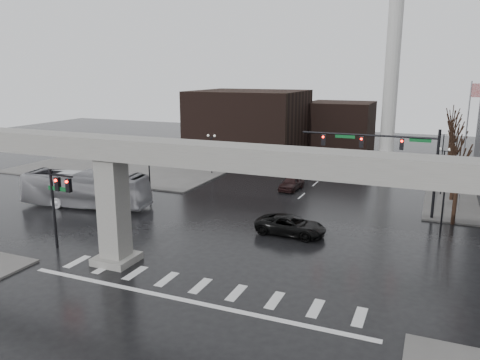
{
  "coord_description": "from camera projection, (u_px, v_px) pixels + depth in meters",
  "views": [
    {
      "loc": [
        12.5,
        -24.43,
        12.84
      ],
      "look_at": [
        -1.39,
        8.54,
        4.5
      ],
      "focal_mm": 35.0,
      "sensor_mm": 36.0,
      "label": 1
    }
  ],
  "objects": [
    {
      "name": "ground",
      "position": [
        208.0,
        279.0,
        29.57
      ],
      "size": [
        160.0,
        160.0,
        0.0
      ],
      "primitive_type": "plane",
      "color": "black",
      "rests_on": "ground"
    },
    {
      "name": "sidewalk_nw",
      "position": [
        162.0,
        157.0,
        71.69
      ],
      "size": [
        28.0,
        36.0,
        0.15
      ],
      "primitive_type": "cube",
      "color": "slate",
      "rests_on": "ground"
    },
    {
      "name": "elevated_guideway",
      "position": [
        225.0,
        175.0,
        27.53
      ],
      "size": [
        48.0,
        2.6,
        8.7
      ],
      "color": "gray",
      "rests_on": "ground"
    },
    {
      "name": "building_far_left",
      "position": [
        249.0,
        124.0,
        71.42
      ],
      "size": [
        16.0,
        14.0,
        10.0
      ],
      "primitive_type": "cube",
      "color": "black",
      "rests_on": "ground"
    },
    {
      "name": "building_far_mid",
      "position": [
        340.0,
        127.0,
        76.08
      ],
      "size": [
        10.0,
        10.0,
        8.0
      ],
      "primitive_type": "cube",
      "color": "black",
      "rests_on": "ground"
    },
    {
      "name": "smokestack",
      "position": [
        392.0,
        67.0,
        65.55
      ],
      "size": [
        3.6,
        3.6,
        30.0
      ],
      "color": "beige",
      "rests_on": "ground"
    },
    {
      "name": "signal_mast_arm",
      "position": [
        392.0,
        152.0,
        41.71
      ],
      "size": [
        12.12,
        0.43,
        8.0
      ],
      "color": "black",
      "rests_on": "ground"
    },
    {
      "name": "signal_left_pole",
      "position": [
        58.0,
        196.0,
        33.72
      ],
      "size": [
        2.3,
        0.3,
        6.0
      ],
      "color": "black",
      "rests_on": "ground"
    },
    {
      "name": "flagpole_assembly",
      "position": [
        470.0,
        132.0,
        41.82
      ],
      "size": [
        2.06,
        0.12,
        12.0
      ],
      "color": "silver",
      "rests_on": "ground"
    },
    {
      "name": "lamp_right_0",
      "position": [
        444.0,
        195.0,
        36.24
      ],
      "size": [
        1.22,
        0.32,
        5.11
      ],
      "color": "black",
      "rests_on": "ground"
    },
    {
      "name": "lamp_right_1",
      "position": [
        443.0,
        163.0,
        48.8
      ],
      "size": [
        1.22,
        0.32,
        5.11
      ],
      "color": "black",
      "rests_on": "ground"
    },
    {
      "name": "lamp_right_2",
      "position": [
        443.0,
        144.0,
        61.36
      ],
      "size": [
        1.22,
        0.32,
        5.11
      ],
      "color": "black",
      "rests_on": "ground"
    },
    {
      "name": "lamp_left_0",
      "position": [
        149.0,
        168.0,
        46.45
      ],
      "size": [
        1.22,
        0.32,
        5.11
      ],
      "color": "black",
      "rests_on": "ground"
    },
    {
      "name": "lamp_left_1",
      "position": [
        211.0,
        147.0,
        59.01
      ],
      "size": [
        1.22,
        0.32,
        5.11
      ],
      "color": "black",
      "rests_on": "ground"
    },
    {
      "name": "lamp_left_2",
      "position": [
        252.0,
        134.0,
        71.58
      ],
      "size": [
        1.22,
        0.32,
        5.11
      ],
      "color": "black",
      "rests_on": "ground"
    },
    {
      "name": "tree_right_0",
      "position": [
        456.0,
        193.0,
        39.61
      ],
      "size": [
        1.09,
        1.58,
        7.5
      ],
      "color": "black",
      "rests_on": "ground"
    },
    {
      "name": "tree_right_1",
      "position": [
        454.0,
        174.0,
        46.77
      ],
      "size": [
        1.09,
        1.61,
        7.67
      ],
      "color": "black",
      "rests_on": "ground"
    },
    {
      "name": "tree_right_2",
      "position": [
        453.0,
        159.0,
        53.94
      ],
      "size": [
        1.1,
        1.63,
        7.85
      ],
      "color": "black",
      "rests_on": "ground"
    },
    {
      "name": "tree_right_3",
      "position": [
        451.0,
        149.0,
        61.1
      ],
      "size": [
        1.11,
        1.66,
        8.02
      ],
      "color": "black",
      "rests_on": "ground"
    },
    {
      "name": "tree_right_4",
      "position": [
        450.0,
        140.0,
        68.27
      ],
      "size": [
        1.12,
        1.69,
        8.19
      ],
      "color": "black",
      "rests_on": "ground"
    },
    {
      "name": "pickup_truck",
      "position": [
        291.0,
        225.0,
        37.45
      ],
      "size": [
        5.78,
        2.91,
        1.57
      ],
      "primitive_type": "imported",
      "rotation": [
        0.0,
        0.0,
        1.52
      ],
      "color": "black",
      "rests_on": "ground"
    },
    {
      "name": "city_bus",
      "position": [
        86.0,
        189.0,
        45.06
      ],
      "size": [
        12.91,
        4.92,
        3.51
      ],
      "primitive_type": "imported",
      "rotation": [
        0.0,
        0.0,
        1.73
      ],
      "color": "#B2B2B7",
      "rests_on": "ground"
    },
    {
      "name": "far_car",
      "position": [
        291.0,
        183.0,
        51.78
      ],
      "size": [
        2.13,
        4.58,
        1.52
      ],
      "primitive_type": "imported",
      "rotation": [
        0.0,
        0.0,
        -0.08
      ],
      "color": "black",
      "rests_on": "ground"
    }
  ]
}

